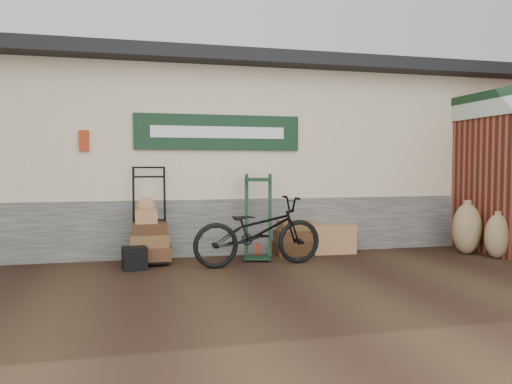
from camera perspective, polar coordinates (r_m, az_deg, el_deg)
ground at (r=7.10m, az=-0.51°, el=-8.59°), size 80.00×80.00×0.00m
station_building at (r=9.64m, az=-4.30°, el=4.11°), size 14.40×4.10×3.20m
brick_outbuilding at (r=10.15m, az=24.53°, el=2.03°), size 1.71×4.51×2.62m
porter_trolley at (r=7.49m, az=-12.09°, el=-2.45°), size 0.73×0.56×1.45m
green_barrow at (r=7.62m, az=0.24°, el=-2.86°), size 0.56×0.51×1.30m
suitcase_stack at (r=8.10m, az=4.23°, el=-5.18°), size 0.66×0.44×0.55m
wicker_hamper at (r=8.33m, az=8.60°, el=-5.29°), size 0.72×0.49×0.46m
black_trunk at (r=7.11m, az=-13.71°, el=-7.36°), size 0.36×0.32×0.32m
bicycle at (r=7.13m, az=0.24°, el=-4.07°), size 0.79×1.93×1.10m
burlap_sack_left at (r=8.77m, az=22.97°, el=-3.89°), size 0.64×0.59×0.82m
burlap_sack_right at (r=8.58m, az=25.90°, el=-4.57°), size 0.49×0.44×0.68m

